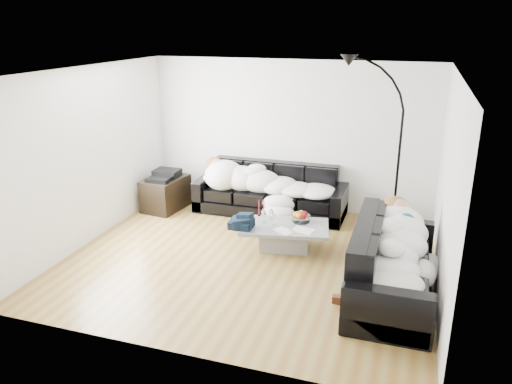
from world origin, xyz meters
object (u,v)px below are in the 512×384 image
(av_cabinet, at_px, (166,193))
(sleeper_right, at_px, (395,245))
(sleeper_back, at_px, (269,179))
(wine_glass_b, at_px, (264,216))
(stereo, at_px, (164,175))
(wine_glass_c, at_px, (274,220))
(sofa_right, at_px, (394,260))
(coffee_table, at_px, (284,237))
(candle_left, at_px, (259,208))
(candle_right, at_px, (264,207))
(sofa_back, at_px, (270,190))
(shoes, at_px, (351,298))
(wine_glass_a, at_px, (271,215))
(floor_lamp, at_px, (398,161))
(fruit_bowl, at_px, (301,216))

(av_cabinet, bearing_deg, sleeper_right, -16.81)
(sleeper_back, distance_m, wine_glass_b, 1.31)
(av_cabinet, distance_m, stereo, 0.35)
(wine_glass_c, bearing_deg, sofa_right, -23.93)
(coffee_table, distance_m, candle_left, 0.62)
(sofa_right, relative_size, sleeper_right, 1.17)
(wine_glass_c, bearing_deg, candle_right, 126.04)
(sleeper_back, xyz_separation_m, stereo, (-1.83, -0.32, -0.00))
(sofa_back, bearing_deg, sleeper_right, -44.44)
(av_cabinet, bearing_deg, stereo, 0.00)
(av_cabinet, height_order, stereo, stereo)
(candle_right, relative_size, shoes, 0.57)
(coffee_table, bearing_deg, wine_glass_b, 176.26)
(sofa_right, bearing_deg, stereo, 66.07)
(sleeper_right, relative_size, stereo, 4.32)
(sofa_back, relative_size, wine_glass_b, 13.90)
(sleeper_back, height_order, wine_glass_a, sleeper_back)
(sofa_right, bearing_deg, candle_left, 62.40)
(candle_left, height_order, floor_lamp, floor_lamp)
(stereo, bearing_deg, wine_glass_c, -23.89)
(stereo, bearing_deg, floor_lamp, 0.58)
(sofa_right, relative_size, av_cabinet, 2.67)
(wine_glass_a, distance_m, wine_glass_c, 0.22)
(candle_right, xyz_separation_m, stereo, (-2.04, 0.66, 0.14))
(floor_lamp, bearing_deg, stereo, -178.00)
(sleeper_back, relative_size, coffee_table, 1.73)
(coffee_table, xyz_separation_m, wine_glass_b, (-0.32, 0.02, 0.28))
(sofa_back, xyz_separation_m, wine_glass_c, (0.46, -1.38, 0.03))
(wine_glass_a, xyz_separation_m, wine_glass_b, (-0.08, -0.13, 0.01))
(wine_glass_b, xyz_separation_m, stereo, (-2.12, 0.95, 0.17))
(candle_left, relative_size, shoes, 0.58)
(sofa_back, distance_m, sleeper_right, 3.09)
(candle_right, bearing_deg, floor_lamp, 20.30)
(sofa_back, bearing_deg, sleeper_back, -90.00)
(wine_glass_b, bearing_deg, candle_right, 106.77)
(stereo, relative_size, floor_lamp, 0.18)
(sleeper_right, height_order, coffee_table, sleeper_right)
(sofa_right, relative_size, fruit_bowl, 8.15)
(fruit_bowl, distance_m, av_cabinet, 2.75)
(fruit_bowl, xyz_separation_m, candle_right, (-0.60, 0.09, 0.04))
(fruit_bowl, xyz_separation_m, shoes, (0.95, -1.40, -0.41))
(sofa_back, distance_m, floor_lamp, 2.26)
(coffee_table, height_order, wine_glass_c, wine_glass_c)
(wine_glass_b, distance_m, floor_lamp, 2.19)
(sleeper_back, height_order, av_cabinet, sleeper_back)
(sleeper_right, distance_m, fruit_bowl, 1.75)
(candle_left, relative_size, stereo, 0.57)
(wine_glass_b, distance_m, shoes, 1.94)
(sofa_back, bearing_deg, av_cabinet, -168.73)
(sofa_right, xyz_separation_m, wine_glass_a, (-1.83, 0.97, 0.01))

